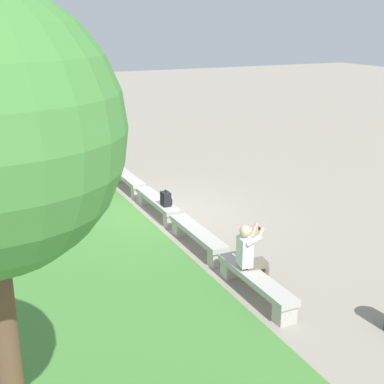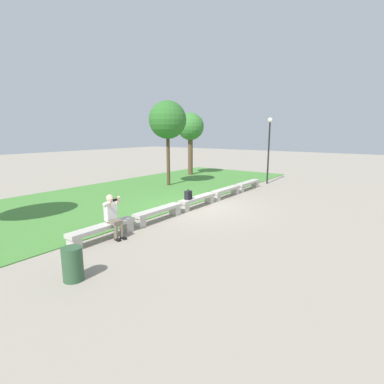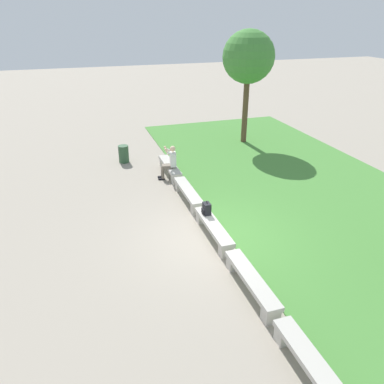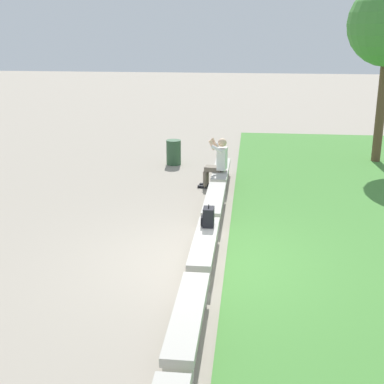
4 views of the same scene
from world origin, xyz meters
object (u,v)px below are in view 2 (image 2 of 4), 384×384
Objects in this scene: bench_near at (158,212)px; bench_far at (226,191)px; trash_bin at (73,264)px; person_photographer at (113,214)px; bench_main at (102,230)px; backpack at (188,195)px; bench_mid at (197,200)px; bench_end at (248,184)px; tree_right_background at (168,120)px; tree_left_background at (190,128)px; lamp_post at (269,141)px.

bench_far is (4.95, 0.00, 0.00)m from bench_near.
person_photographer is at bearing 32.50° from trash_bin.
bench_main is 4.32m from backpack.
bench_mid is 4.62m from person_photographer.
bench_far is at bearing 9.40° from trash_bin.
bench_mid is 1.00× the size of bench_end.
bench_main is 10.01m from tree_right_background.
trash_bin reaches higher than bench_near.
bench_near is 1.87m from backpack.
tree_right_background reaches higher than backpack.
bench_main is 0.56m from person_photographer.
tree_right_background is at bearing 53.35° from bench_mid.
bench_main is at bearing 180.00° from bench_near.
bench_near is 3.00× the size of trash_bin.
bench_far is 0.49× the size of tree_left_background.
backpack is 0.09× the size of tree_left_background.
tree_left_background reaches higher than bench_mid.
backpack is at bearing 179.31° from bench_mid.
lamp_post is (-0.30, -6.20, -0.86)m from tree_left_background.
lamp_post reaches higher than bench_near.
trash_bin is at bearing -149.62° from tree_right_background.
bench_near is 0.56× the size of lamp_post.
trash_bin is 0.19× the size of lamp_post.
bench_near is at bearing -179.76° from backpack.
tree_left_background is (5.31, 6.10, 3.17)m from bench_far.
bench_far is at bearing 0.62° from person_photographer.
bench_mid is at bearing -141.91° from tree_left_background.
tree_right_background is at bearing 30.38° from trash_bin.
bench_far is at bearing 178.85° from lamp_post.
bench_end is 11.97m from trash_bin.
lamp_post is at bearing -0.76° from backpack.
bench_main is 1.00× the size of bench_far.
backpack is at bearing 1.22° from person_photographer.
backpack is at bearing 179.24° from lamp_post.
trash_bin is (-6.29, -1.56, -0.25)m from backpack.
bench_mid and bench_end have the same top height.
lamp_post is at bearing -0.46° from bench_main.
bench_main is 0.45× the size of tree_right_background.
tree_right_background reaches higher than bench_mid.
bench_near is 7.42m from bench_end.
person_photographer reaches higher than backpack.
backpack reaches higher than bench_mid.
bench_near is 4.95m from bench_far.
tree_left_background is at bearing 20.37° from tree_right_background.
trash_bin is (-9.40, -1.56, 0.07)m from bench_far.
person_photographer is (-7.08, -0.08, 0.43)m from bench_far.
bench_far is 1.00× the size of bench_end.
tree_right_background is (5.78, 4.44, 3.54)m from bench_near.
tree_right_background reaches higher than bench_main.
bench_near is 10.23m from lamp_post.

